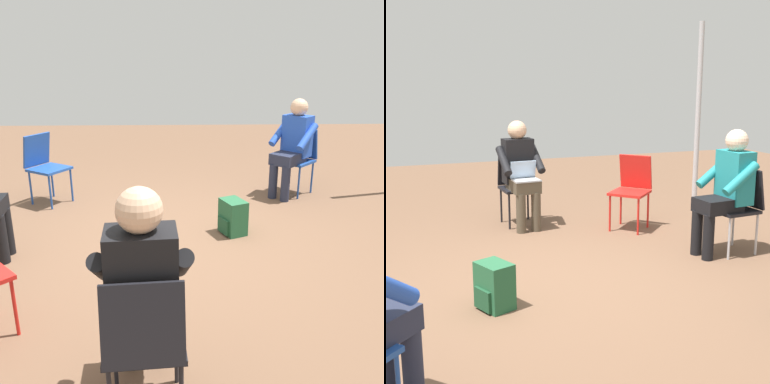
% 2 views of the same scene
% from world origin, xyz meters
% --- Properties ---
extents(ground_plane, '(14.00, 14.00, 0.00)m').
position_xyz_m(ground_plane, '(0.00, 0.00, 0.00)').
color(ground_plane, brown).
extents(chair_south, '(0.43, 0.47, 0.85)m').
position_xyz_m(chair_south, '(-0.11, -2.08, 0.50)').
color(chair_south, black).
rests_on(chair_south, ground).
extents(chair_northeast, '(0.58, 0.58, 0.85)m').
position_xyz_m(chair_northeast, '(1.63, 1.59, 0.50)').
color(chair_northeast, '#1E4799').
rests_on(chair_northeast, ground).
extents(chair_northwest, '(0.58, 0.56, 0.85)m').
position_xyz_m(chair_northwest, '(-1.57, 1.29, 0.50)').
color(chair_northwest, '#1E4799').
rests_on(chair_northwest, ground).
extents(person_with_laptop, '(0.52, 0.54, 1.24)m').
position_xyz_m(person_with_laptop, '(-0.12, -1.91, 0.69)').
color(person_with_laptop, '#4C4233').
rests_on(person_with_laptop, ground).
extents(person_in_blue, '(0.63, 0.63, 1.24)m').
position_xyz_m(person_in_blue, '(1.51, 1.47, 0.69)').
color(person_in_blue, '#23283D').
rests_on(person_in_blue, ground).
extents(backpack_near_laptop_user, '(0.31, 0.34, 0.36)m').
position_xyz_m(backpack_near_laptop_user, '(0.62, 0.26, 0.16)').
color(backpack_near_laptop_user, '#235B38').
rests_on(backpack_near_laptop_user, ground).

